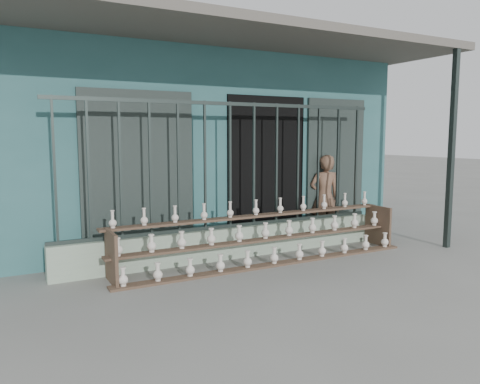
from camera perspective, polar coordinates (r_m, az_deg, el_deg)
name	(u,v)px	position (r m, az deg, el deg)	size (l,w,h in m)	color
ground	(279,282)	(5.82, 4.73, -10.87)	(60.00, 60.00, 0.00)	slate
workshop_building	(163,143)	(9.38, -9.36, 5.86)	(7.40, 6.60, 3.21)	#2E6061
parapet_wall	(230,243)	(6.85, -1.19, -6.18)	(5.00, 0.20, 0.45)	#9CB49A
security_fence	(230,166)	(6.69, -1.21, 3.24)	(5.00, 0.04, 1.80)	#283330
shelf_rack	(265,237)	(6.63, 3.11, -5.44)	(4.50, 0.68, 0.85)	brown
elderly_woman	(325,197)	(8.12, 10.27, -0.65)	(0.53, 0.35, 1.45)	brown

